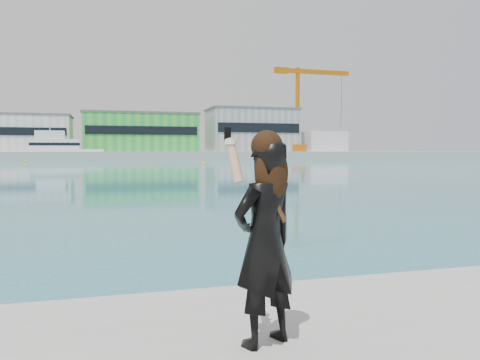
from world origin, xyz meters
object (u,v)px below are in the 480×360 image
object	(u,v)px
buoy_near	(204,165)
buoy_far	(26,162)
dock_crane	(301,106)
woman	(265,236)
motor_yacht	(58,149)

from	to	relation	value
buoy_near	buoy_far	world-z (taller)	same
buoy_near	dock_crane	bearing A→B (deg)	52.79
dock_crane	woman	xyz separation A→B (m)	(-52.80, -122.58, -13.42)
dock_crane	buoy_far	distance (m)	75.72
woman	motor_yacht	bearing A→B (deg)	-107.50
motor_yacht	woman	xyz separation A→B (m)	(12.58, -114.94, -0.91)
motor_yacht	buoy_near	size ratio (longest dim) A/B	39.50
motor_yacht	woman	size ratio (longest dim) A/B	11.82
dock_crane	buoy_far	bearing A→B (deg)	-159.79
dock_crane	woman	bearing A→B (deg)	-113.30
buoy_far	dock_crane	bearing A→B (deg)	20.21
buoy_near	woman	xyz separation A→B (m)	(-13.85, -71.29, 1.64)
motor_yacht	buoy_far	xyz separation A→B (m)	(-4.26, -17.99, -2.56)
motor_yacht	woman	distance (m)	115.63
woman	buoy_near	bearing A→B (deg)	-124.74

